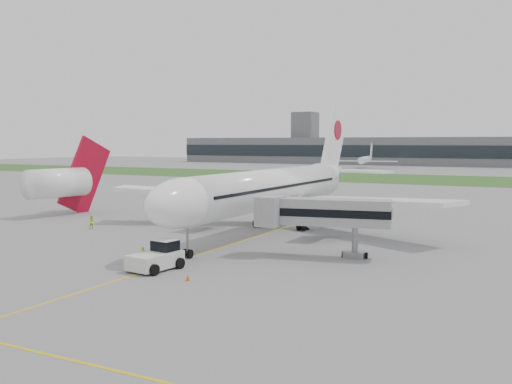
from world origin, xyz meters
The scene contains 14 objects.
ground centered at (0.00, 0.00, 0.00)m, with size 600.00×600.00×0.00m, color gray.
apron_markings centered at (0.00, -5.00, 0.00)m, with size 70.00×70.00×0.04m, color gold, non-canonical shape.
grass_strip centered at (0.00, 120.00, 0.01)m, with size 600.00×50.00×0.02m, color #285620.
terminal_building centered at (0.00, 229.87, 7.00)m, with size 320.00×22.30×14.00m.
control_tower centered at (-90.00, 232.00, 0.00)m, with size 12.00×12.00×56.00m, color slate, non-canonical shape.
airliner centered at (0.00, 4.87, 5.66)m, with size 48.13×53.95×17.88m.
pushback_tug centered at (0.41, -20.33, 1.17)m, with size 3.84×5.26×2.54m.
jet_bridge centered at (11.45, -8.40, 4.48)m, with size 12.96×5.96×6.06m.
safety_cone_left centered at (-0.50, -18.34, 0.26)m, with size 0.38×0.38×0.53m, color #F8400D.
safety_cone_right centered at (5.30, -22.75, 0.27)m, with size 0.39×0.39×0.54m, color #F8400D.
ground_crew_near centered at (-1.97, -19.52, 0.87)m, with size 0.63×0.41×1.73m, color #A3FF2A.
ground_crew_far centered at (-22.13, -4.90, 0.90)m, with size 0.88×0.68×1.80m, color #CDF228.
neighbor_aircraft centered at (-36.47, 3.61, 5.27)m, with size 6.01×16.44×13.30m.
distant_aircraft_left centered at (-41.91, 185.59, 0.00)m, with size 28.25×24.93×10.80m, color white, non-canonical shape.
Camera 1 is at (31.79, -61.43, 11.50)m, focal length 40.00 mm.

